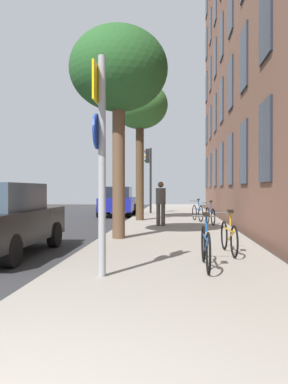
{
  "coord_description": "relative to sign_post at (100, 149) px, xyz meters",
  "views": [
    {
      "loc": [
        1.14,
        -1.84,
        1.5
      ],
      "look_at": [
        0.26,
        9.21,
        1.42
      ],
      "focal_mm": 36.43,
      "sensor_mm": 36.0,
      "label": 1
    }
  ],
  "objects": [
    {
      "name": "ground_plane",
      "position": [
        -2.37,
        10.78,
        -2.13
      ],
      "size": [
        41.8,
        41.8,
        0.0
      ],
      "primitive_type": "plane",
      "color": "#332D28"
    },
    {
      "name": "road_asphalt",
      "position": [
        -4.47,
        10.78,
        -2.13
      ],
      "size": [
        7.0,
        38.0,
        0.01
      ],
      "primitive_type": "cube",
      "color": "#2D2D30",
      "rests_on": "ground"
    },
    {
      "name": "sidewalk",
      "position": [
        1.13,
        10.78,
        -2.07
      ],
      "size": [
        4.2,
        38.0,
        0.12
      ],
      "primitive_type": "cube",
      "color": "gray",
      "rests_on": "ground"
    },
    {
      "name": "sign_post",
      "position": [
        0.0,
        0.0,
        0.0
      ],
      "size": [
        0.16,
        0.6,
        3.48
      ],
      "color": "gray",
      "rests_on": "sidewalk"
    },
    {
      "name": "traffic_light",
      "position": [
        -0.33,
        16.18,
        0.54
      ],
      "size": [
        0.43,
        0.24,
        3.74
      ],
      "color": "black",
      "rests_on": "sidewalk"
    },
    {
      "name": "tree_near",
      "position": [
        -0.4,
        4.74,
        2.65
      ],
      "size": [
        2.76,
        2.76,
        5.91
      ],
      "color": "brown",
      "rests_on": "sidewalk"
    },
    {
      "name": "tree_far",
      "position": [
        -0.4,
        11.19,
        2.99
      ],
      "size": [
        2.49,
        2.49,
        6.18
      ],
      "color": "#4C3823",
      "rests_on": "sidewalk"
    },
    {
      "name": "bicycle_0",
      "position": [
        1.71,
        0.81,
        -1.63
      ],
      "size": [
        0.42,
        1.79,
        0.98
      ],
      "color": "black",
      "rests_on": "sidewalk"
    },
    {
      "name": "bicycle_1",
      "position": [
        2.32,
        2.35,
        -1.64
      ],
      "size": [
        0.42,
        1.72,
        0.95
      ],
      "color": "black",
      "rests_on": "sidewalk"
    },
    {
      "name": "bicycle_2",
      "position": [
        2.55,
        9.32,
        -1.65
      ],
      "size": [
        0.42,
        1.67,
        0.94
      ],
      "color": "black",
      "rests_on": "sidewalk"
    },
    {
      "name": "bicycle_3",
      "position": [
        2.14,
        10.9,
        -1.64
      ],
      "size": [
        0.52,
        1.61,
        0.97
      ],
      "color": "black",
      "rests_on": "sidewalk"
    },
    {
      "name": "pedestrian_0",
      "position": [
        0.64,
        8.53,
        -1.06
      ],
      "size": [
        0.41,
        0.41,
        1.66
      ],
      "color": "#4C4742",
      "rests_on": "sidewalk"
    },
    {
      "name": "car_0",
      "position": [
        -2.7,
        2.33,
        -1.29
      ],
      "size": [
        1.79,
        4.16,
        1.62
      ],
      "color": "black",
      "rests_on": "road_asphalt"
    },
    {
      "name": "car_1",
      "position": [
        -1.99,
        15.29,
        -1.29
      ],
      "size": [
        1.93,
        4.29,
        1.62
      ],
      "color": "navy",
      "rests_on": "road_asphalt"
    }
  ]
}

